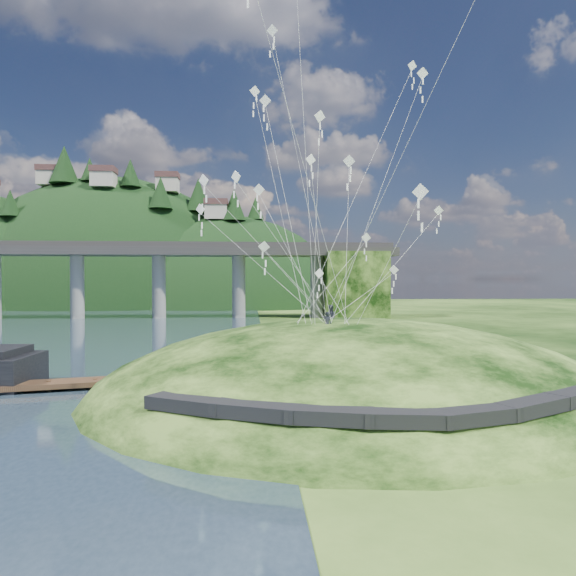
{
  "coord_description": "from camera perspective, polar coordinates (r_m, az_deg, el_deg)",
  "views": [
    {
      "loc": [
        1.23,
        -31.43,
        7.66
      ],
      "look_at": [
        4.0,
        6.0,
        7.0
      ],
      "focal_mm": 32.0,
      "sensor_mm": 36.0,
      "label": 1
    }
  ],
  "objects": [
    {
      "name": "kite_flyers",
      "position": [
        35.42,
        4.66,
        -2.01
      ],
      "size": [
        1.71,
        5.22,
        1.85
      ],
      "color": "#282B35",
      "rests_on": "ground"
    },
    {
      "name": "footpath",
      "position": [
        23.24,
        11.75,
        -12.89
      ],
      "size": [
        22.29,
        5.84,
        0.83
      ],
      "color": "black",
      "rests_on": "ground"
    },
    {
      "name": "ground",
      "position": [
        32.37,
        -6.45,
        -12.68
      ],
      "size": [
        320.0,
        320.0,
        0.0
      ],
      "primitive_type": "plane",
      "color": "black",
      "rests_on": "ground"
    },
    {
      "name": "kite_swarm",
      "position": [
        35.58,
        3.26,
        15.23
      ],
      "size": [
        18.57,
        17.22,
        20.8
      ],
      "color": "white",
      "rests_on": "ground"
    },
    {
      "name": "grass_hill",
      "position": [
        35.32,
        7.18,
        -14.03
      ],
      "size": [
        36.0,
        32.0,
        13.0
      ],
      "color": "black",
      "rests_on": "ground"
    },
    {
      "name": "far_ridge",
      "position": [
        160.71,
        -20.47,
        -4.45
      ],
      "size": [
        153.0,
        70.0,
        94.5
      ],
      "color": "black",
      "rests_on": "ground"
    },
    {
      "name": "bridge",
      "position": [
        105.23,
        -19.5,
        2.06
      ],
      "size": [
        160.0,
        11.0,
        15.0
      ],
      "color": "#2D2B2B",
      "rests_on": "ground"
    },
    {
      "name": "wooden_dock",
      "position": [
        38.97,
        -20.65,
        -9.74
      ],
      "size": [
        14.06,
        5.11,
        0.99
      ],
      "color": "#3C2718",
      "rests_on": "ground"
    }
  ]
}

